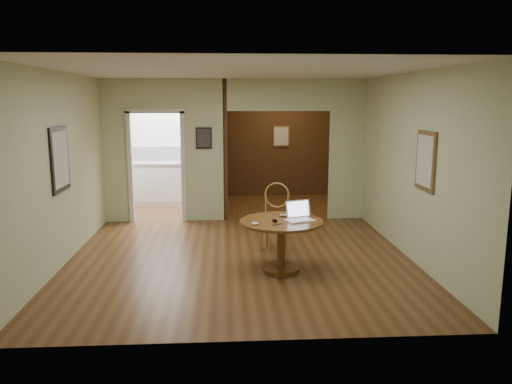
{
  "coord_description": "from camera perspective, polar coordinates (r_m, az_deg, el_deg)",
  "views": [
    {
      "loc": [
        -0.21,
        -6.99,
        2.3
      ],
      "look_at": [
        0.22,
        -0.2,
        1.05
      ],
      "focal_mm": 35.0,
      "sensor_mm": 36.0,
      "label": 1
    }
  ],
  "objects": [
    {
      "name": "floor",
      "position": [
        7.36,
        -1.81,
        -7.77
      ],
      "size": [
        5.0,
        5.0,
        0.0
      ],
      "primitive_type": "plane",
      "color": "#4E2D16",
      "rests_on": "ground"
    },
    {
      "name": "room_shell",
      "position": [
        10.14,
        -5.07,
        4.66
      ],
      "size": [
        5.2,
        7.5,
        5.0
      ],
      "color": "silver",
      "rests_on": "ground"
    },
    {
      "name": "chair",
      "position": [
        7.73,
        2.22,
        -2.4
      ],
      "size": [
        0.57,
        0.57,
        1.04
      ],
      "rotation": [
        0.0,
        0.0,
        -0.35
      ],
      "color": "olive",
      "rests_on": "ground"
    },
    {
      "name": "kitchen_cabinet",
      "position": [
        11.39,
        -9.3,
        1.07
      ],
      "size": [
        2.06,
        0.6,
        0.94
      ],
      "color": "silver",
      "rests_on": "ground"
    },
    {
      "name": "open_laptop",
      "position": [
        6.79,
        4.92,
        -2.63
      ],
      "size": [
        0.42,
        0.42,
        0.25
      ],
      "rotation": [
        0.0,
        0.0,
        0.35
      ],
      "color": "white",
      "rests_on": "dining_table"
    },
    {
      "name": "pen",
      "position": [
        6.51,
        2.46,
        -3.73
      ],
      "size": [
        0.13,
        0.09,
        0.01
      ],
      "primitive_type": "cylinder",
      "rotation": [
        0.0,
        1.57,
        0.6
      ],
      "color": "navy",
      "rests_on": "dining_table"
    },
    {
      "name": "wine_glass",
      "position": [
        6.64,
        2.17,
        -3.03
      ],
      "size": [
        0.09,
        0.09,
        0.1
      ],
      "primitive_type": null,
      "color": "white",
      "rests_on": "dining_table"
    },
    {
      "name": "closed_laptop",
      "position": [
        6.94,
        4.14,
        -2.78
      ],
      "size": [
        0.36,
        0.25,
        0.03
      ],
      "primitive_type": "imported",
      "rotation": [
        0.0,
        0.0,
        -0.11
      ],
      "color": "#A9A8AD",
      "rests_on": "dining_table"
    },
    {
      "name": "dining_table",
      "position": [
        6.79,
        2.9,
        -4.76
      ],
      "size": [
        1.12,
        1.12,
        0.7
      ],
      "rotation": [
        0.0,
        0.0,
        -0.12
      ],
      "color": "brown",
      "rests_on": "ground"
    },
    {
      "name": "grocery_bag",
      "position": [
        11.26,
        -6.12,
        4.26
      ],
      "size": [
        0.39,
        0.35,
        0.32
      ],
      "primitive_type": "ellipsoid",
      "rotation": [
        0.0,
        0.0,
        -0.29
      ],
      "color": "beige",
      "rests_on": "kitchen_cabinet"
    },
    {
      "name": "mouse",
      "position": [
        6.49,
        -0.12,
        -3.63
      ],
      "size": [
        0.1,
        0.06,
        0.04
      ],
      "primitive_type": "ellipsoid",
      "rotation": [
        0.0,
        0.0,
        0.05
      ],
      "color": "white",
      "rests_on": "dining_table"
    }
  ]
}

